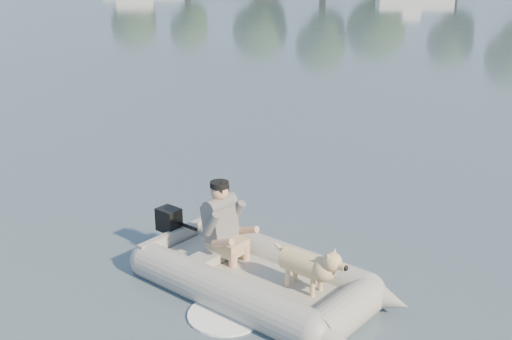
% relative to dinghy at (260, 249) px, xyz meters
% --- Properties ---
extents(water, '(160.00, 160.00, 0.00)m').
position_rel_dinghy_xyz_m(water, '(-1.01, 0.20, -0.51)').
color(water, slate).
rests_on(water, ground).
extents(dinghy, '(5.12, 4.50, 1.22)m').
position_rel_dinghy_xyz_m(dinghy, '(0.00, 0.00, 0.00)').
color(dinghy, gray).
rests_on(dinghy, water).
extents(man, '(0.77, 0.71, 0.94)m').
position_rel_dinghy_xyz_m(man, '(-0.57, 0.23, 0.17)').
color(man, slate).
rests_on(man, dinghy).
extents(dog, '(0.86, 0.53, 0.54)m').
position_rel_dinghy_xyz_m(dog, '(0.55, -0.13, -0.06)').
color(dog, tan).
rests_on(dog, dinghy).
extents(outboard_motor, '(0.42, 0.35, 0.69)m').
position_rel_dinghy_xyz_m(outboard_motor, '(-1.38, 0.45, -0.24)').
color(outboard_motor, black).
rests_on(outboard_motor, dinghy).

